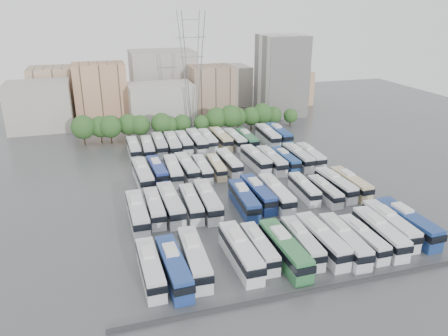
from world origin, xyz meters
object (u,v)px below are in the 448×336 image
object	(u,v)px
bus_r3_s4	(173,144)
bus_r3_s7	(208,140)
bus_r1_s8	(276,193)
bus_r1_s11	(325,191)
bus_r0_s12	(390,224)
bus_r1_s13	(350,183)
bus_r2_s5	(202,168)
bus_r0_s1	(174,267)
bus_r2_s10	(271,160)
bus_r1_s6	(244,199)
bus_r3_s8	(221,139)
bus_r1_s10	(304,188)
bus_r2_s1	(143,174)
bus_r2_s9	(256,159)
bus_r3_s2	(148,148)
bus_r1_s4	(208,200)
bus_r2_s6	(216,167)
bus_r3_s9	(235,139)
electricity_pylon	(192,66)
bus_r0_s4	(240,251)
bus_r1_s2	(171,204)
bus_r2_s11	(285,160)
apartment_tower	(281,76)
bus_r0_s6	(285,249)
bus_r1_s7	(258,193)
bus_r3_s3	(160,144)
bus_r2_s2	(157,170)
bus_r0_s7	(302,242)
bus_r1_s1	(154,207)
bus_r0_s9	(344,240)
bus_r2_s13	(310,156)
bus_r3_s1	(134,148)
bus_r0_s5	(259,247)
bus_r1_s3	(191,203)
bus_r0_s2	(194,257)
bus_r3_s6	(197,141)
bus_r0_s0	(150,268)
bus_r2_s4	(187,167)
bus_r0_s11	(380,232)
bus_r3_s5	(184,142)
bus_r0_s8	(322,240)
bus_r0_s13	(408,222)
bus_r3_s13	(279,134)

from	to	relation	value
bus_r3_s4	bus_r3_s7	bearing A→B (deg)	12.35
bus_r1_s8	bus_r1_s11	size ratio (longest dim) A/B	1.22
bus_r0_s12	bus_r1_s13	size ratio (longest dim) A/B	1.07
bus_r2_s5	bus_r0_s1	bearing A→B (deg)	-108.44
bus_r0_s1	bus_r2_s10	world-z (taller)	bus_r0_s1
bus_r1_s6	bus_r3_s8	size ratio (longest dim) A/B	1.00
bus_r1_s10	bus_r2_s1	distance (m)	33.72
bus_r2_s9	bus_r3_s2	distance (m)	27.83
bus_r1_s8	bus_r1_s13	world-z (taller)	bus_r1_s8
bus_r1_s4	bus_r1_s13	size ratio (longest dim) A/B	1.10
bus_r2_s6	bus_r3_s9	xyz separation A→B (m)	(10.10, 17.62, 0.20)
electricity_pylon	bus_r0_s4	bearing A→B (deg)	-97.86
bus_r1_s2	bus_r1_s6	bearing A→B (deg)	-9.48
bus_r2_s11	apartment_tower	bearing A→B (deg)	66.60
bus_r0_s6	bus_r1_s7	distance (m)	20.32
bus_r2_s6	bus_r3_s3	size ratio (longest dim) A/B	0.86
bus_r2_s2	bus_r2_s10	world-z (taller)	bus_r2_s10
bus_r0_s7	bus_r1_s10	world-z (taller)	bus_r0_s7
bus_r1_s1	bus_r3_s9	world-z (taller)	bus_r3_s9
bus_r1_s2	bus_r1_s10	bearing A→B (deg)	-1.22
bus_r0_s9	bus_r2_s13	xyz separation A→B (m)	(13.41, 36.97, -0.12)
apartment_tower	bus_r2_s6	distance (m)	59.48
bus_r1_s4	bus_r3_s1	bearing A→B (deg)	107.67
bus_r0_s7	bus_r0_s5	bearing A→B (deg)	177.63
bus_r1_s7	bus_r3_s8	xyz separation A→B (m)	(3.16, 35.67, 0.00)
bus_r1_s8	bus_r3_s3	distance (m)	40.27
bus_r0_s9	bus_r0_s5	bearing A→B (deg)	173.21
electricity_pylon	bus_r1_s7	bearing A→B (deg)	-90.22
bus_r3_s7	bus_r3_s1	bearing A→B (deg)	-175.19
bus_r3_s7	bus_r1_s3	bearing A→B (deg)	-108.81
bus_r0_s2	bus_r2_s5	distance (m)	36.05
bus_r1_s6	bus_r1_s7	world-z (taller)	bus_r1_s6
bus_r0_s1	bus_r0_s12	bearing A→B (deg)	0.59
bus_r2_s11	bus_r3_s1	distance (m)	37.80
bus_r2_s11	bus_r3_s6	distance (m)	25.28
bus_r0_s4	bus_r2_s5	size ratio (longest dim) A/B	1.16
bus_r0_s0	bus_r2_s4	distance (m)	38.61
bus_r0_s11	bus_r3_s5	size ratio (longest dim) A/B	1.06
bus_r0_s8	bus_r1_s13	world-z (taller)	bus_r0_s8
bus_r2_s5	bus_r3_s3	bearing A→B (deg)	110.42
bus_r0_s9	bus_r3_s4	world-z (taller)	bus_r3_s4
bus_r0_s7	bus_r3_s2	xyz separation A→B (m)	(-16.60, 52.38, 0.05)
apartment_tower	bus_r0_s6	xyz separation A→B (m)	(-35.68, -82.98, -10.91)
bus_r0_s1	bus_r3_s5	distance (m)	57.08
bus_r3_s4	bus_r1_s7	bearing A→B (deg)	-71.26
bus_r0_s13	bus_r1_s8	distance (m)	23.67
bus_r3_s7	bus_r3_s13	world-z (taller)	bus_r3_s13
bus_r3_s2	bus_r3_s7	bearing A→B (deg)	10.78
bus_r2_s13	bus_r1_s2	bearing A→B (deg)	-153.19
bus_r0_s0	bus_r0_s13	distance (m)	42.68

